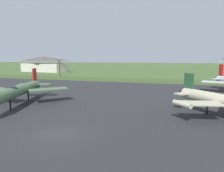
# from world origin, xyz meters

# --- Properties ---
(ground_plane) EXTENTS (600.00, 600.00, 0.00)m
(ground_plane) POSITION_xyz_m (0.00, 0.00, 0.00)
(ground_plane) COLOR #425B2D
(asphalt_apron) EXTENTS (106.54, 47.92, 0.05)m
(asphalt_apron) POSITION_xyz_m (0.00, 14.38, 0.03)
(asphalt_apron) COLOR #28282B
(asphalt_apron) RESTS_ON ground
(grass_verge_strip) EXTENTS (166.54, 12.00, 0.06)m
(grass_verge_strip) POSITION_xyz_m (0.00, 44.33, 0.03)
(grass_verge_strip) COLOR #3A4F24
(grass_verge_strip) RESTS_ON ground
(jet_fighter_front_left) EXTENTS (12.32, 15.72, 4.95)m
(jet_fighter_front_left) POSITION_xyz_m (-10.89, 7.47, 2.19)
(jet_fighter_front_left) COLOR #4C6B47
(jet_fighter_front_left) RESTS_ON ground
(bare_tree_far_left) EXTENTS (3.53, 3.56, 6.76)m
(bare_tree_far_left) POSITION_xyz_m (-31.57, 51.68, 3.40)
(bare_tree_far_left) COLOR brown
(bare_tree_far_left) RESTS_ON ground
(visitor_building) EXTENTS (24.91, 11.87, 7.80)m
(visitor_building) POSITION_xyz_m (-52.36, 70.89, 3.84)
(visitor_building) COLOR beige
(visitor_building) RESTS_ON ground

